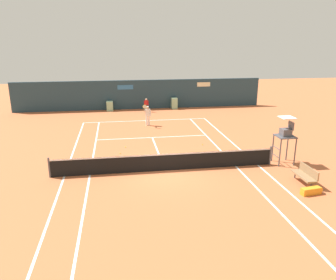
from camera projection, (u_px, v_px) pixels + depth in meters
ground_plane at (164, 167)px, 18.54m from camera, size 80.00×80.00×0.01m
tennis_net at (165, 162)px, 17.85m from camera, size 12.10×0.10×1.07m
sponsor_back_wall at (141, 95)px, 33.63m from camera, size 25.00×1.02×2.92m
umpire_chair at (286, 134)px, 18.58m from camera, size 1.00×1.00×2.71m
player_bench at (305, 174)px, 16.20m from camera, size 0.54×1.60×0.88m
equipment_bag at (313, 191)px, 15.23m from camera, size 1.11×0.42×0.32m
player_on_baseline at (148, 114)px, 27.11m from camera, size 0.70×0.67×1.84m
ball_kid_left_post at (146, 104)px, 32.41m from camera, size 0.44×0.21×1.32m
tennis_ball_by_sideline at (120, 153)px, 20.62m from camera, size 0.07×0.07×0.07m
tennis_ball_mid_court at (125, 147)px, 21.84m from camera, size 0.07×0.07×0.07m
tennis_ball_near_service_line at (202, 144)px, 22.36m from camera, size 0.07×0.07×0.07m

